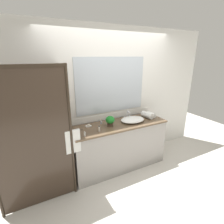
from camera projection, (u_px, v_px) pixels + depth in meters
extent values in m
plane|color=silver|center=(119.00, 166.00, 3.42)|extent=(8.00, 8.00, 0.00)
cube|color=silver|center=(111.00, 98.00, 3.30)|extent=(4.40, 0.05, 2.60)
cube|color=silver|center=(111.00, 116.00, 3.39)|extent=(1.80, 0.01, 0.11)
cube|color=silver|center=(111.00, 85.00, 3.20)|extent=(1.39, 0.01, 1.02)
cube|color=#9E9993|center=(119.00, 146.00, 3.29)|extent=(1.80, 0.56, 0.87)
cube|color=brown|center=(119.00, 125.00, 3.14)|extent=(1.80, 0.58, 0.03)
cylinder|color=#2D2319|center=(71.00, 135.00, 2.47)|extent=(0.04, 0.04, 2.00)
cube|color=#2D2319|center=(21.00, 66.00, 1.94)|extent=(1.00, 0.04, 0.04)
cube|color=#382B21|center=(33.00, 143.00, 2.25)|extent=(0.96, 0.01, 1.96)
cube|color=#382B21|center=(67.00, 128.00, 2.71)|extent=(0.01, 0.57, 1.96)
cylinder|color=#2D2319|center=(72.00, 131.00, 2.47)|extent=(0.32, 0.02, 0.02)
cube|color=white|center=(73.00, 141.00, 2.52)|extent=(0.22, 0.04, 0.36)
ellipsoid|color=white|center=(133.00, 120.00, 3.24)|extent=(0.46, 0.35, 0.08)
cube|color=silver|center=(127.00, 118.00, 3.41)|extent=(0.17, 0.04, 0.02)
cylinder|color=silver|center=(127.00, 114.00, 3.39)|extent=(0.02, 0.02, 0.13)
cylinder|color=silver|center=(129.00, 112.00, 3.32)|extent=(0.02, 0.10, 0.02)
cylinder|color=silver|center=(124.00, 117.00, 3.38)|extent=(0.02, 0.02, 0.04)
cylinder|color=silver|center=(130.00, 116.00, 3.43)|extent=(0.02, 0.02, 0.04)
cylinder|color=#473828|center=(110.00, 124.00, 3.04)|extent=(0.10, 0.10, 0.06)
ellipsoid|color=#1E7A27|center=(110.00, 120.00, 3.01)|extent=(0.16, 0.16, 0.13)
cube|color=silver|center=(88.00, 126.00, 3.02)|extent=(0.10, 0.07, 0.01)
ellipsoid|color=silver|center=(88.00, 125.00, 3.02)|extent=(0.07, 0.04, 0.02)
cylinder|color=silver|center=(99.00, 129.00, 2.81)|extent=(0.03, 0.03, 0.09)
cylinder|color=black|center=(99.00, 126.00, 2.80)|extent=(0.03, 0.03, 0.01)
cylinder|color=white|center=(85.00, 134.00, 2.65)|extent=(0.02, 0.02, 0.06)
cylinder|color=#B7B2A8|center=(85.00, 132.00, 2.63)|extent=(0.02, 0.02, 0.01)
cylinder|color=silver|center=(101.00, 122.00, 3.13)|extent=(0.03, 0.03, 0.07)
cylinder|color=#9E895B|center=(101.00, 120.00, 3.12)|extent=(0.03, 0.03, 0.01)
cylinder|color=white|center=(151.00, 115.00, 3.48)|extent=(0.09, 0.21, 0.09)
cylinder|color=white|center=(147.00, 115.00, 3.42)|extent=(0.16, 0.25, 0.12)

